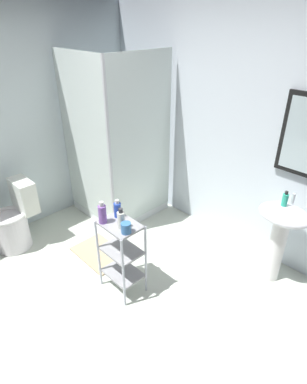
{
  "coord_description": "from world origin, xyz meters",
  "views": [
    {
      "loc": [
        1.65,
        -0.96,
        2.3
      ],
      "look_at": [
        -0.16,
        0.79,
        0.89
      ],
      "focal_mm": 29.63,
      "sensor_mm": 36.0,
      "label": 1
    }
  ],
  "objects_px": {
    "lotion_bottle_white": "(121,219)",
    "rinse_cup": "(126,228)",
    "bath_mat": "(100,253)",
    "storage_cart": "(122,252)",
    "shampoo_bottle_blue": "(117,209)",
    "shower_stall": "(118,181)",
    "hand_soap_bottle": "(285,199)",
    "toilet": "(15,221)",
    "conditioner_bottle_purple": "(102,214)",
    "pedestal_sink": "(281,230)"
  },
  "relations": [
    {
      "from": "toilet",
      "to": "lotion_bottle_white",
      "type": "height_order",
      "value": "lotion_bottle_white"
    },
    {
      "from": "pedestal_sink",
      "to": "hand_soap_bottle",
      "type": "relative_size",
      "value": 5.59
    },
    {
      "from": "shampoo_bottle_blue",
      "to": "lotion_bottle_white",
      "type": "bearing_deg",
      "value": -28.23
    },
    {
      "from": "hand_soap_bottle",
      "to": "lotion_bottle_white",
      "type": "distance_m",
      "value": 1.45
    },
    {
      "from": "shower_stall",
      "to": "rinse_cup",
      "type": "xyz_separation_m",
      "value": [
        1.19,
        -0.84,
        0.32
      ]
    },
    {
      "from": "pedestal_sink",
      "to": "hand_soap_bottle",
      "type": "height_order",
      "value": "hand_soap_bottle"
    },
    {
      "from": "hand_soap_bottle",
      "to": "lotion_bottle_white",
      "type": "bearing_deg",
      "value": -124.78
    },
    {
      "from": "storage_cart",
      "to": "shampoo_bottle_blue",
      "type": "bearing_deg",
      "value": 149.16
    },
    {
      "from": "shampoo_bottle_blue",
      "to": "pedestal_sink",
      "type": "bearing_deg",
      "value": 46.78
    },
    {
      "from": "shower_stall",
      "to": "lotion_bottle_white",
      "type": "relative_size",
      "value": 10.72
    },
    {
      "from": "lotion_bottle_white",
      "to": "rinse_cup",
      "type": "distance_m",
      "value": 0.09
    },
    {
      "from": "pedestal_sink",
      "to": "storage_cart",
      "type": "height_order",
      "value": "pedestal_sink"
    },
    {
      "from": "shower_stall",
      "to": "bath_mat",
      "type": "relative_size",
      "value": 3.33
    },
    {
      "from": "storage_cart",
      "to": "shampoo_bottle_blue",
      "type": "height_order",
      "value": "shampoo_bottle_blue"
    },
    {
      "from": "pedestal_sink",
      "to": "bath_mat",
      "type": "xyz_separation_m",
      "value": [
        -1.47,
        -1.02,
        -0.57
      ]
    },
    {
      "from": "shampoo_bottle_blue",
      "to": "rinse_cup",
      "type": "relative_size",
      "value": 1.82
    },
    {
      "from": "storage_cart",
      "to": "hand_soap_bottle",
      "type": "xyz_separation_m",
      "value": [
        0.88,
        1.17,
        0.44
      ]
    },
    {
      "from": "shower_stall",
      "to": "bath_mat",
      "type": "xyz_separation_m",
      "value": [
        0.5,
        -0.69,
        -0.45
      ]
    },
    {
      "from": "hand_soap_bottle",
      "to": "storage_cart",
      "type": "bearing_deg",
      "value": -126.9
    },
    {
      "from": "rinse_cup",
      "to": "hand_soap_bottle",
      "type": "bearing_deg",
      "value": 58.38
    },
    {
      "from": "storage_cart",
      "to": "hand_soap_bottle",
      "type": "distance_m",
      "value": 1.53
    },
    {
      "from": "pedestal_sink",
      "to": "toilet",
      "type": "height_order",
      "value": "pedestal_sink"
    },
    {
      "from": "pedestal_sink",
      "to": "hand_soap_bottle",
      "type": "bearing_deg",
      "value": 139.58
    },
    {
      "from": "toilet",
      "to": "conditioner_bottle_purple",
      "type": "height_order",
      "value": "conditioner_bottle_purple"
    },
    {
      "from": "pedestal_sink",
      "to": "storage_cart",
      "type": "bearing_deg",
      "value": -128.72
    },
    {
      "from": "lotion_bottle_white",
      "to": "storage_cart",
      "type": "bearing_deg",
      "value": 157.31
    },
    {
      "from": "pedestal_sink",
      "to": "lotion_bottle_white",
      "type": "xyz_separation_m",
      "value": [
        -0.86,
        -1.16,
        0.24
      ]
    },
    {
      "from": "rinse_cup",
      "to": "bath_mat",
      "type": "height_order",
      "value": "rinse_cup"
    },
    {
      "from": "hand_soap_bottle",
      "to": "conditioner_bottle_purple",
      "type": "relative_size",
      "value": 0.71
    },
    {
      "from": "shampoo_bottle_blue",
      "to": "shower_stall",
      "type": "bearing_deg",
      "value": 142.11
    },
    {
      "from": "hand_soap_bottle",
      "to": "conditioner_bottle_purple",
      "type": "xyz_separation_m",
      "value": [
        -1.0,
        -1.26,
        -0.04
      ]
    },
    {
      "from": "storage_cart",
      "to": "toilet",
      "type": "bearing_deg",
      "value": -161.9
    },
    {
      "from": "storage_cart",
      "to": "bath_mat",
      "type": "distance_m",
      "value": 0.71
    },
    {
      "from": "hand_soap_bottle",
      "to": "shampoo_bottle_blue",
      "type": "xyz_separation_m",
      "value": [
        -0.98,
        -1.11,
        -0.06
      ]
    },
    {
      "from": "hand_soap_bottle",
      "to": "rinse_cup",
      "type": "xyz_separation_m",
      "value": [
        -0.74,
        -1.21,
        -0.09
      ]
    },
    {
      "from": "shampoo_bottle_blue",
      "to": "conditioner_bottle_purple",
      "type": "bearing_deg",
      "value": -96.4
    },
    {
      "from": "rinse_cup",
      "to": "bath_mat",
      "type": "relative_size",
      "value": 0.15
    },
    {
      "from": "conditioner_bottle_purple",
      "to": "rinse_cup",
      "type": "relative_size",
      "value": 2.22
    },
    {
      "from": "hand_soap_bottle",
      "to": "rinse_cup",
      "type": "height_order",
      "value": "hand_soap_bottle"
    },
    {
      "from": "conditioner_bottle_purple",
      "to": "bath_mat",
      "type": "height_order",
      "value": "conditioner_bottle_purple"
    },
    {
      "from": "hand_soap_bottle",
      "to": "rinse_cup",
      "type": "relative_size",
      "value": 1.57
    },
    {
      "from": "shower_stall",
      "to": "storage_cart",
      "type": "xyz_separation_m",
      "value": [
        1.06,
        -0.8,
        -0.03
      ]
    },
    {
      "from": "shower_stall",
      "to": "pedestal_sink",
      "type": "height_order",
      "value": "shower_stall"
    },
    {
      "from": "bath_mat",
      "to": "lotion_bottle_white",
      "type": "bearing_deg",
      "value": -12.95
    },
    {
      "from": "shower_stall",
      "to": "pedestal_sink",
      "type": "xyz_separation_m",
      "value": [
        1.97,
        0.34,
        0.12
      ]
    },
    {
      "from": "shower_stall",
      "to": "hand_soap_bottle",
      "type": "xyz_separation_m",
      "value": [
        1.94,
        0.37,
        0.41
      ]
    },
    {
      "from": "shower_stall",
      "to": "toilet",
      "type": "xyz_separation_m",
      "value": [
        -0.28,
        -1.24,
        -0.15
      ]
    },
    {
      "from": "lotion_bottle_white",
      "to": "rinse_cup",
      "type": "bearing_deg",
      "value": -12.14
    },
    {
      "from": "toilet",
      "to": "shampoo_bottle_blue",
      "type": "relative_size",
      "value": 4.52
    },
    {
      "from": "storage_cart",
      "to": "bath_mat",
      "type": "bearing_deg",
      "value": 167.99
    }
  ]
}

